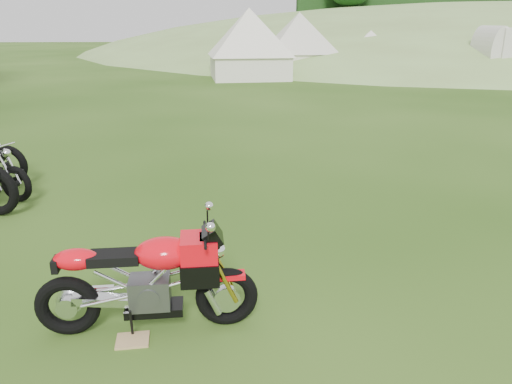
{
  "coord_description": "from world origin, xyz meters",
  "views": [
    {
      "loc": [
        -0.32,
        -4.65,
        2.48
      ],
      "look_at": [
        -0.0,
        0.4,
        0.73
      ],
      "focal_mm": 35.0,
      "sensor_mm": 36.0,
      "label": 1
    }
  ],
  "objects_px": {
    "tent_left": "(249,45)",
    "tent_mid": "(299,44)",
    "sport_motorcycle": "(146,273)",
    "plywood_board": "(133,340)",
    "tent_right": "(370,49)"
  },
  "relations": [
    {
      "from": "tent_left",
      "to": "tent_mid",
      "type": "bearing_deg",
      "value": 37.99
    },
    {
      "from": "sport_motorcycle",
      "to": "plywood_board",
      "type": "bearing_deg",
      "value": -126.87
    },
    {
      "from": "plywood_board",
      "to": "tent_mid",
      "type": "relative_size",
      "value": 0.08
    },
    {
      "from": "tent_left",
      "to": "tent_mid",
      "type": "distance_m",
      "value": 3.5
    },
    {
      "from": "plywood_board",
      "to": "tent_mid",
      "type": "height_order",
      "value": "tent_mid"
    },
    {
      "from": "tent_right",
      "to": "tent_left",
      "type": "bearing_deg",
      "value": -144.42
    },
    {
      "from": "plywood_board",
      "to": "tent_left",
      "type": "height_order",
      "value": "tent_left"
    },
    {
      "from": "tent_mid",
      "to": "plywood_board",
      "type": "bearing_deg",
      "value": -104.73
    },
    {
      "from": "sport_motorcycle",
      "to": "plywood_board",
      "type": "xyz_separation_m",
      "value": [
        -0.12,
        -0.18,
        -0.51
      ]
    },
    {
      "from": "tent_left",
      "to": "tent_right",
      "type": "bearing_deg",
      "value": 20.68
    },
    {
      "from": "sport_motorcycle",
      "to": "plywood_board",
      "type": "distance_m",
      "value": 0.56
    },
    {
      "from": "sport_motorcycle",
      "to": "tent_mid",
      "type": "relative_size",
      "value": 0.54
    },
    {
      "from": "sport_motorcycle",
      "to": "tent_mid",
      "type": "xyz_separation_m",
      "value": [
        4.38,
        21.68,
        0.86
      ]
    },
    {
      "from": "tent_left",
      "to": "tent_mid",
      "type": "relative_size",
      "value": 1.03
    },
    {
      "from": "sport_motorcycle",
      "to": "tent_right",
      "type": "xyz_separation_m",
      "value": [
        8.14,
        22.32,
        0.59
      ]
    }
  ]
}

